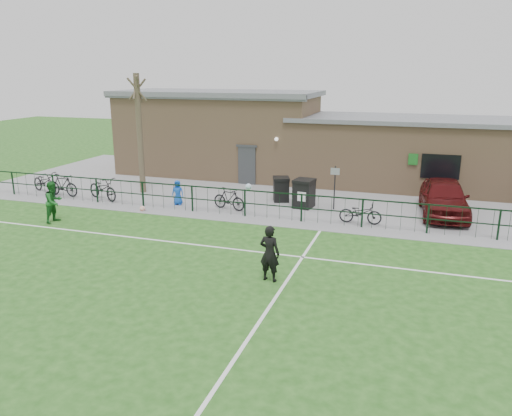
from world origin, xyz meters
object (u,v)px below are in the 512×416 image
(spectator_child, at_px, (178,193))
(outfield_player, at_px, (54,202))
(bicycle_b, at_px, (62,185))
(bicycle_a, at_px, (45,182))
(bicycle_e, at_px, (360,213))
(ball_ground, at_px, (143,209))
(bicycle_c, at_px, (103,188))
(wheelie_bin_left, at_px, (281,190))
(car_maroon, at_px, (444,197))
(bicycle_d, at_px, (229,199))
(sign_post, at_px, (335,188))
(bare_tree, at_px, (140,135))
(wheelie_bin_right, at_px, (304,194))

(spectator_child, distance_m, outfield_player, 5.45)
(bicycle_b, xyz_separation_m, outfield_player, (2.61, -3.73, 0.29))
(bicycle_a, bearing_deg, bicycle_e, -71.05)
(ball_ground, bearing_deg, bicycle_c, 157.29)
(bicycle_b, bearing_deg, ball_ground, -98.42)
(wheelie_bin_left, bearing_deg, bicycle_a, 169.90)
(car_maroon, bearing_deg, bicycle_d, -171.06)
(spectator_child, xyz_separation_m, outfield_player, (-3.64, -4.05, 0.26))
(car_maroon, distance_m, ball_ground, 13.30)
(spectator_child, xyz_separation_m, ball_ground, (-1.02, -1.49, -0.48))
(ball_ground, bearing_deg, car_maroon, 15.47)
(spectator_child, bearing_deg, bicycle_c, 173.42)
(ball_ground, bearing_deg, spectator_child, 55.52)
(bicycle_e, xyz_separation_m, outfield_player, (-12.15, -3.70, 0.39))
(bicycle_b, bearing_deg, bicycle_e, -85.93)
(bicycle_a, height_order, ball_ground, bicycle_a)
(sign_post, height_order, bicycle_a, sign_post)
(car_maroon, xyz_separation_m, bicycle_e, (-3.27, -2.41, -0.34))
(wheelie_bin_left, height_order, ball_ground, wheelie_bin_left)
(wheelie_bin_left, bearing_deg, outfield_player, -162.53)
(sign_post, distance_m, bicycle_a, 14.81)
(bicycle_c, distance_m, bicycle_e, 12.43)
(bicycle_d, relative_size, outfield_player, 0.97)
(sign_post, bearing_deg, bare_tree, 178.84)
(bare_tree, distance_m, bicycle_e, 11.83)
(spectator_child, bearing_deg, bare_tree, 138.99)
(bare_tree, height_order, bicycle_a, bare_tree)
(wheelie_bin_right, relative_size, ball_ground, 5.02)
(spectator_child, bearing_deg, bicycle_e, -13.02)
(sign_post, relative_size, bicycle_d, 1.20)
(car_maroon, distance_m, bicycle_a, 19.52)
(bicycle_b, height_order, spectator_child, spectator_child)
(bicycle_b, relative_size, ball_ground, 7.56)
(sign_post, xyz_separation_m, ball_ground, (-8.13, -2.96, -0.90))
(bicycle_c, distance_m, ball_ground, 3.17)
(car_maroon, xyz_separation_m, spectator_child, (-11.78, -2.05, -0.21))
(bicycle_c, relative_size, bicycle_e, 1.22)
(bicycle_c, bearing_deg, bare_tree, -7.08)
(bicycle_e, distance_m, outfield_player, 12.71)
(bare_tree, height_order, bicycle_b, bare_tree)
(bicycle_b, relative_size, bicycle_d, 1.11)
(sign_post, distance_m, ball_ground, 8.70)
(bicycle_a, xyz_separation_m, bicycle_e, (16.14, -0.38, -0.10))
(wheelie_bin_right, distance_m, bicycle_c, 9.79)
(bicycle_e, bearing_deg, bicycle_d, 86.14)
(wheelie_bin_right, height_order, bicycle_e, wheelie_bin_right)
(bicycle_c, relative_size, bicycle_d, 1.26)
(bicycle_a, bearing_deg, spectator_child, -69.92)
(bicycle_c, bearing_deg, sign_post, -59.75)
(wheelie_bin_left, distance_m, bicycle_a, 12.24)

